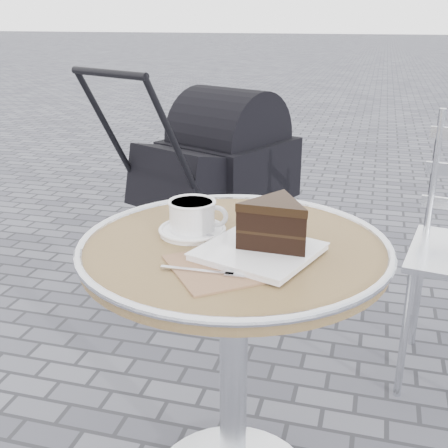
% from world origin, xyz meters
% --- Properties ---
extents(cafe_table, '(0.72, 0.72, 0.74)m').
position_xyz_m(cafe_table, '(0.00, 0.00, 0.57)').
color(cafe_table, silver).
rests_on(cafe_table, ground).
extents(cappuccino_set, '(0.18, 0.16, 0.08)m').
position_xyz_m(cappuccino_set, '(-0.11, 0.04, 0.77)').
color(cappuccino_set, white).
rests_on(cappuccino_set, cafe_table).
extents(cake_plate_set, '(0.35, 0.37, 0.12)m').
position_xyz_m(cake_plate_set, '(0.09, -0.04, 0.79)').
color(cake_plate_set, '#8C644D').
rests_on(cake_plate_set, cafe_table).
extents(baby_stroller, '(0.81, 1.08, 1.03)m').
position_xyz_m(baby_stroller, '(-0.45, 1.38, 0.46)').
color(baby_stroller, black).
rests_on(baby_stroller, ground).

